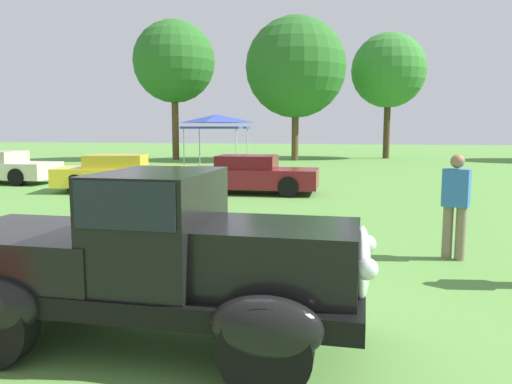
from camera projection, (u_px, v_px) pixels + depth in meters
name	position (u px, v px, depth m)	size (l,w,h in m)	color
ground_plane	(176.00, 323.00, 5.48)	(120.00, 120.00, 0.00)	#568C3D
feature_pickup_truck	(152.00, 258.00, 4.85)	(4.23, 1.91, 1.70)	black
show_car_yellow	(121.00, 173.00, 16.67)	(4.45, 2.52, 1.22)	yellow
show_car_burgundy	(251.00, 175.00, 16.21)	(4.20, 1.75, 1.22)	maroon
spectator_near_truck	(455.00, 203.00, 8.02)	(0.46, 0.37, 1.69)	#7F7056
canopy_tent_left_field	(217.00, 121.00, 23.58)	(2.70, 2.70, 2.71)	#B7B7BC
treeline_far_left	(174.00, 62.00, 32.39)	(5.25, 5.25, 8.93)	brown
treeline_mid_left	(296.00, 67.00, 31.77)	(6.33, 6.33, 9.04)	brown
treeline_center	(389.00, 71.00, 33.88)	(4.98, 4.98, 8.41)	#47331E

